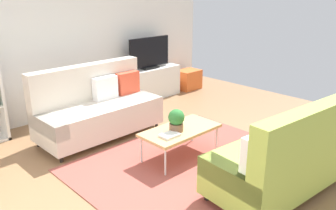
% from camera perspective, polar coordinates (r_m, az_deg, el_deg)
% --- Properties ---
extents(ground_plane, '(7.68, 7.68, 0.00)m').
position_cam_1_polar(ground_plane, '(4.73, 2.03, -9.33)').
color(ground_plane, '#936B47').
extents(wall_far, '(6.40, 0.12, 2.90)m').
position_cam_1_polar(wall_far, '(6.49, -16.13, 11.18)').
color(wall_far, white).
rests_on(wall_far, ground_plane).
extents(area_rug, '(2.90, 2.20, 0.01)m').
position_cam_1_polar(area_rug, '(4.71, 3.35, -9.43)').
color(area_rug, '#9E4C42').
rests_on(area_rug, ground_plane).
extents(couch_beige, '(1.91, 0.87, 1.10)m').
position_cam_1_polar(couch_beige, '(5.50, -11.44, -0.53)').
color(couch_beige, beige).
rests_on(couch_beige, ground_plane).
extents(couch_green, '(1.97, 1.02, 1.10)m').
position_cam_1_polar(couch_green, '(4.15, 19.22, -7.90)').
color(couch_green, '#A3BC4C').
rests_on(couch_green, ground_plane).
extents(coffee_table, '(1.10, 0.56, 0.42)m').
position_cam_1_polar(coffee_table, '(4.70, 2.07, -4.24)').
color(coffee_table, tan).
rests_on(coffee_table, ground_plane).
extents(tv_console, '(1.40, 0.44, 0.64)m').
position_cam_1_polar(tv_console, '(7.30, -3.09, 3.62)').
color(tv_console, silver).
rests_on(tv_console, ground_plane).
extents(tv, '(1.00, 0.20, 0.64)m').
position_cam_1_polar(tv, '(7.15, -3.07, 8.48)').
color(tv, black).
rests_on(tv, tv_console).
extents(storage_trunk, '(0.52, 0.40, 0.44)m').
position_cam_1_polar(storage_trunk, '(8.00, 3.39, 4.21)').
color(storage_trunk, orange).
rests_on(storage_trunk, ground_plane).
extents(potted_plant, '(0.22, 0.22, 0.30)m').
position_cam_1_polar(potted_plant, '(4.56, 1.38, -2.47)').
color(potted_plant, brown).
rests_on(potted_plant, coffee_table).
extents(table_book_0, '(0.24, 0.18, 0.03)m').
position_cam_1_polar(table_book_0, '(4.45, 0.27, -4.98)').
color(table_book_0, silver).
rests_on(table_book_0, coffee_table).
extents(vase_0, '(0.11, 0.11, 0.16)m').
position_cam_1_polar(vase_0, '(6.90, -7.09, 6.01)').
color(vase_0, '#B24C4C').
rests_on(vase_0, tv_console).
extents(bottle_0, '(0.04, 0.04, 0.20)m').
position_cam_1_polar(bottle_0, '(6.92, -5.55, 6.26)').
color(bottle_0, orange).
rests_on(bottle_0, tv_console).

